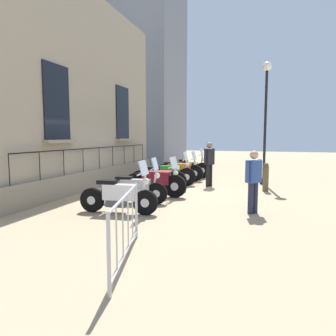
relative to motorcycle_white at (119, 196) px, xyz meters
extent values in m
plane|color=tan|center=(-0.02, 3.45, -0.44)|extent=(60.00, 60.00, 0.00)
cube|color=tan|center=(-2.98, 3.45, 3.12)|extent=(0.60, 10.18, 7.13)
cube|color=gray|center=(-2.60, 3.45, -0.09)|extent=(0.20, 10.18, 0.69)
cube|color=black|center=(-2.66, 5.69, 2.49)|extent=(0.06, 1.18, 2.26)
cube|color=gray|center=(-2.58, 5.69, 1.31)|extent=(0.24, 1.38, 0.10)
cube|color=black|center=(-2.66, 1.21, 2.49)|extent=(0.06, 1.18, 2.26)
cube|color=gray|center=(-2.58, 1.21, 1.31)|extent=(0.24, 1.38, 0.10)
cube|color=black|center=(-2.56, 3.45, 1.04)|extent=(0.03, 8.55, 0.03)
cylinder|color=black|center=(-2.56, -0.83, 0.65)|extent=(0.02, 0.02, 0.79)
cylinder|color=black|center=(-2.56, 0.24, 0.65)|extent=(0.02, 0.02, 0.79)
cylinder|color=black|center=(-2.56, 1.31, 0.65)|extent=(0.02, 0.02, 0.79)
cylinder|color=black|center=(-2.56, 2.38, 0.65)|extent=(0.02, 0.02, 0.79)
cylinder|color=black|center=(-2.56, 3.45, 0.65)|extent=(0.02, 0.02, 0.79)
cylinder|color=black|center=(-2.56, 4.52, 0.65)|extent=(0.02, 0.02, 0.79)
cylinder|color=black|center=(-2.56, 5.59, 0.65)|extent=(0.02, 0.02, 0.79)
cylinder|color=black|center=(-2.56, 6.65, 0.65)|extent=(0.02, 0.02, 0.79)
cylinder|color=black|center=(-2.56, 7.72, 0.65)|extent=(0.02, 0.02, 0.79)
cylinder|color=black|center=(0.67, 0.06, -0.13)|extent=(0.62, 0.18, 0.61)
cylinder|color=silver|center=(0.67, 0.06, -0.13)|extent=(0.23, 0.16, 0.22)
cylinder|color=black|center=(-0.73, -0.07, -0.13)|extent=(0.62, 0.18, 0.61)
cylinder|color=silver|center=(-0.73, -0.07, -0.13)|extent=(0.23, 0.16, 0.22)
cube|color=silver|center=(0.02, 0.00, 0.10)|extent=(0.86, 0.35, 0.39)
cube|color=#4C4C51|center=(-0.08, -0.01, -0.16)|extent=(0.52, 0.26, 0.22)
cube|color=black|center=(-0.32, -0.03, 0.34)|extent=(0.49, 0.29, 0.10)
cylinder|color=silver|center=(0.62, 0.05, 0.22)|extent=(0.16, 0.07, 0.71)
cylinder|color=silver|center=(0.57, 0.05, 0.57)|extent=(0.09, 0.61, 0.04)
sphere|color=white|center=(0.69, 0.06, 0.39)|extent=(0.16, 0.16, 0.16)
cylinder|color=silver|center=(-0.25, 0.13, -0.27)|extent=(0.76, 0.15, 0.08)
cube|color=silver|center=(0.63, 0.05, 0.72)|extent=(0.17, 0.50, 0.36)
cylinder|color=black|center=(0.52, 1.24, -0.13)|extent=(0.63, 0.19, 0.62)
cylinder|color=silver|center=(0.52, 1.24, -0.13)|extent=(0.23, 0.15, 0.22)
cylinder|color=black|center=(-0.78, 1.07, -0.13)|extent=(0.63, 0.19, 0.62)
cylinder|color=silver|center=(-0.78, 1.07, -0.13)|extent=(0.23, 0.15, 0.22)
cube|color=#B2B2BC|center=(-0.08, 1.17, 0.08)|extent=(0.85, 0.37, 0.35)
cube|color=#4C4C51|center=(-0.18, 1.15, -0.16)|extent=(0.52, 0.28, 0.22)
cube|color=black|center=(-0.42, 1.12, 0.28)|extent=(0.49, 0.30, 0.10)
cylinder|color=silver|center=(0.47, 1.24, 0.21)|extent=(0.17, 0.08, 0.69)
cylinder|color=silver|center=(0.43, 1.23, 0.55)|extent=(0.11, 0.59, 0.04)
sphere|color=white|center=(0.54, 1.25, 0.37)|extent=(0.16, 0.16, 0.16)
cylinder|color=silver|center=(-0.35, 1.28, -0.27)|extent=(0.75, 0.18, 0.08)
cube|color=silver|center=(0.48, 1.24, 0.70)|extent=(0.18, 0.49, 0.36)
cylinder|color=black|center=(0.75, 2.32, -0.08)|extent=(0.72, 0.16, 0.72)
cylinder|color=silver|center=(0.75, 2.32, -0.08)|extent=(0.25, 0.17, 0.25)
cylinder|color=black|center=(-0.59, 2.34, -0.08)|extent=(0.72, 0.16, 0.72)
cylinder|color=silver|center=(-0.59, 2.34, -0.08)|extent=(0.25, 0.17, 0.25)
cube|color=maroon|center=(0.13, 2.33, 0.16)|extent=(0.89, 0.33, 0.40)
cube|color=#4C4C51|center=(0.03, 2.33, -0.12)|extent=(0.54, 0.26, 0.25)
cube|color=black|center=(-0.23, 2.34, 0.26)|extent=(0.50, 0.29, 0.10)
cylinder|color=silver|center=(0.70, 2.32, 0.21)|extent=(0.16, 0.06, 0.60)
cylinder|color=silver|center=(0.65, 2.32, 0.51)|extent=(0.05, 0.69, 0.04)
sphere|color=white|center=(0.77, 2.32, 0.33)|extent=(0.16, 0.16, 0.16)
cylinder|color=silver|center=(-0.14, 2.51, -0.24)|extent=(0.80, 0.10, 0.08)
cube|color=silver|center=(0.71, 2.32, 0.66)|extent=(0.13, 0.57, 0.36)
cylinder|color=black|center=(0.47, 3.48, -0.09)|extent=(0.71, 0.22, 0.70)
cylinder|color=silver|center=(0.47, 3.48, -0.09)|extent=(0.26, 0.18, 0.24)
cylinder|color=black|center=(-0.85, 3.30, -0.09)|extent=(0.71, 0.22, 0.70)
cylinder|color=silver|center=(-0.85, 3.30, -0.09)|extent=(0.26, 0.18, 0.24)
cube|color=red|center=(-0.14, 3.40, 0.10)|extent=(0.88, 0.41, 0.31)
cube|color=#4C4C51|center=(-0.24, 3.38, -0.13)|extent=(0.54, 0.31, 0.24)
cube|color=black|center=(-0.48, 3.35, 0.34)|extent=(0.51, 0.33, 0.10)
cylinder|color=silver|center=(0.42, 3.47, 0.23)|extent=(0.17, 0.08, 0.65)
cylinder|color=silver|center=(0.37, 3.47, 0.55)|extent=(0.13, 0.66, 0.04)
sphere|color=white|center=(0.49, 3.48, 0.37)|extent=(0.16, 0.16, 0.16)
cylinder|color=silver|center=(-0.42, 3.52, -0.25)|extent=(0.77, 0.18, 0.08)
cylinder|color=black|center=(0.53, 4.66, -0.09)|extent=(0.71, 0.24, 0.70)
cylinder|color=silver|center=(0.53, 4.66, -0.09)|extent=(0.26, 0.20, 0.24)
cylinder|color=black|center=(-0.83, 4.48, -0.09)|extent=(0.71, 0.24, 0.70)
cylinder|color=silver|center=(-0.83, 4.48, -0.09)|extent=(0.26, 0.20, 0.24)
cube|color=#1E842D|center=(-0.10, 4.57, 0.14)|extent=(0.82, 0.44, 0.38)
cube|color=#4C4C51|center=(-0.20, 4.56, -0.13)|extent=(0.50, 0.33, 0.24)
cube|color=black|center=(-0.42, 4.53, 0.27)|extent=(0.48, 0.36, 0.10)
cylinder|color=silver|center=(0.48, 4.65, 0.23)|extent=(0.17, 0.08, 0.66)
cylinder|color=silver|center=(0.43, 4.64, 0.56)|extent=(0.13, 0.74, 0.04)
sphere|color=white|center=(0.55, 4.66, 0.38)|extent=(0.16, 0.16, 0.16)
cylinder|color=silver|center=(-0.37, 4.73, -0.25)|extent=(0.71, 0.17, 0.08)
cube|color=silver|center=(0.49, 4.65, 0.71)|extent=(0.20, 0.62, 0.36)
cylinder|color=black|center=(0.58, 5.86, -0.09)|extent=(0.70, 0.16, 0.70)
cylinder|color=silver|center=(0.58, 5.86, -0.09)|extent=(0.25, 0.17, 0.24)
cylinder|color=black|center=(-0.82, 5.81, -0.09)|extent=(0.70, 0.16, 0.70)
cylinder|color=silver|center=(-0.82, 5.81, -0.09)|extent=(0.25, 0.17, 0.24)
cube|color=orange|center=(-0.07, 5.84, 0.13)|extent=(0.98, 0.34, 0.37)
cube|color=#4C4C51|center=(-0.17, 5.84, -0.13)|extent=(0.59, 0.26, 0.24)
cube|color=black|center=(-0.46, 5.83, 0.31)|extent=(0.55, 0.29, 0.10)
cylinder|color=silver|center=(0.53, 5.86, 0.21)|extent=(0.16, 0.07, 0.61)
cylinder|color=silver|center=(0.48, 5.86, 0.51)|extent=(0.06, 0.67, 0.04)
sphere|color=white|center=(0.60, 5.86, 0.33)|extent=(0.16, 0.16, 0.16)
cylinder|color=silver|center=(-0.37, 6.00, -0.25)|extent=(0.88, 0.11, 0.08)
cube|color=silver|center=(0.54, 5.86, 0.66)|extent=(0.14, 0.55, 0.36)
cylinder|color=black|center=(0.68, 6.98, -0.08)|extent=(0.72, 0.17, 0.72)
cylinder|color=silver|center=(0.68, 6.98, -0.08)|extent=(0.26, 0.17, 0.25)
cylinder|color=black|center=(-0.58, 6.92, -0.08)|extent=(0.72, 0.17, 0.72)
cylinder|color=silver|center=(-0.58, 6.92, -0.08)|extent=(0.26, 0.17, 0.25)
cube|color=black|center=(0.10, 6.95, 0.11)|extent=(0.72, 0.30, 0.31)
cube|color=#4C4C51|center=(0.00, 6.94, -0.12)|extent=(0.44, 0.23, 0.25)
cube|color=black|center=(-0.20, 6.93, 0.35)|extent=(0.41, 0.25, 0.10)
cylinder|color=silver|center=(0.63, 6.98, 0.26)|extent=(0.16, 0.07, 0.70)
cylinder|color=silver|center=(0.58, 6.97, 0.61)|extent=(0.06, 0.57, 0.04)
sphere|color=white|center=(0.70, 6.98, 0.43)|extent=(0.16, 0.16, 0.16)
cylinder|color=silver|center=(-0.14, 7.08, -0.24)|extent=(0.64, 0.11, 0.08)
cube|color=silver|center=(0.64, 6.98, 0.76)|extent=(0.15, 0.47, 0.36)
cylinder|color=black|center=(3.36, 5.99, -0.32)|extent=(0.28, 0.28, 0.24)
cylinder|color=black|center=(3.36, 5.99, 1.83)|extent=(0.10, 0.10, 4.54)
sphere|color=white|center=(3.36, 5.99, 4.15)|extent=(0.35, 0.35, 0.35)
cylinder|color=#B7B7BF|center=(1.70, -3.66, 0.08)|extent=(0.05, 0.05, 1.05)
cylinder|color=#B7B7BF|center=(1.14, -1.58, 0.08)|extent=(0.05, 0.05, 1.05)
cylinder|color=#B7B7BF|center=(1.42, -2.62, 0.58)|extent=(0.60, 2.09, 0.04)
cylinder|color=#B7B7BF|center=(1.42, -2.62, -0.29)|extent=(0.60, 2.09, 0.04)
cylinder|color=#B7B7BF|center=(1.59, -3.25, 0.16)|extent=(0.02, 0.02, 0.87)
cylinder|color=#B7B7BF|center=(1.48, -2.83, 0.16)|extent=(0.02, 0.02, 0.87)
cylinder|color=#B7B7BF|center=(1.37, -2.41, 0.16)|extent=(0.02, 0.02, 0.87)
cylinder|color=#B7B7BF|center=(1.25, -2.00, 0.16)|extent=(0.02, 0.02, 0.87)
cylinder|color=brown|center=(3.44, 4.35, -0.01)|extent=(0.20, 0.20, 0.87)
sphere|color=brown|center=(3.44, 4.35, 0.47)|extent=(0.18, 0.18, 0.18)
cylinder|color=black|center=(1.34, 4.72, -0.02)|extent=(0.14, 0.14, 0.84)
cylinder|color=black|center=(1.42, 4.86, -0.02)|extent=(0.14, 0.14, 0.84)
cube|color=black|center=(1.38, 4.79, 0.69)|extent=(0.38, 0.42, 0.59)
sphere|color=#8C664C|center=(1.38, 4.79, 1.14)|extent=(0.23, 0.23, 0.23)
cylinder|color=black|center=(1.26, 4.60, 0.72)|extent=(0.09, 0.09, 0.56)
cylinder|color=black|center=(1.49, 4.98, 0.72)|extent=(0.09, 0.09, 0.56)
cylinder|color=#23283D|center=(3.19, 1.08, -0.05)|extent=(0.14, 0.14, 0.77)
cylinder|color=#23283D|center=(3.10, 0.95, -0.05)|extent=(0.14, 0.14, 0.77)
cube|color=#2D4C8C|center=(3.15, 1.02, 0.61)|extent=(0.39, 0.42, 0.55)
sphere|color=tan|center=(3.15, 1.02, 1.02)|extent=(0.21, 0.21, 0.21)
cylinder|color=#2D4C8C|center=(3.28, 1.19, 0.63)|extent=(0.09, 0.09, 0.52)
cylinder|color=#2D4C8C|center=(3.01, 0.84, 0.63)|extent=(0.09, 0.09, 0.52)
cube|color=gray|center=(-4.51, 12.62, 5.69)|extent=(4.68, 5.20, 12.27)
camera|label=1|loc=(3.42, -6.76, 1.47)|focal=32.86mm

